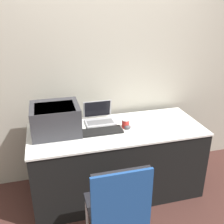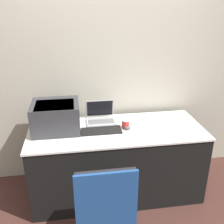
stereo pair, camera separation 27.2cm
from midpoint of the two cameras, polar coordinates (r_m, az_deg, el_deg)
name	(u,v)px [view 2 (the right image)]	position (r m, az deg, el deg)	size (l,w,h in m)	color
ground_plane	(122,213)	(2.94, 5.02, -21.10)	(14.00, 14.00, 0.00)	#472823
wall_back	(110,71)	(3.04, 2.08, 8.85)	(8.00, 0.05, 2.60)	#B7B2A3
table	(116,161)	(2.97, 3.60, -10.64)	(1.84, 0.76, 0.80)	black
printer	(56,116)	(2.71, -9.38, -0.86)	(0.48, 0.42, 0.30)	#333338
laptop_left	(101,117)	(2.92, 0.18, -1.11)	(0.32, 0.26, 0.22)	#B7B7BC
external_keyboard	(101,131)	(2.70, 0.51, -4.17)	(0.42, 0.16, 0.02)	black
coffee_cup	(126,124)	(2.78, 5.79, -2.65)	(0.08, 0.08, 0.09)	red
mouse	(127,128)	(2.75, 6.18, -3.53)	(0.07, 0.06, 0.04)	#4C4C51
chair	(105,205)	(2.14, 2.28, -19.71)	(0.45, 0.46, 0.96)	black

